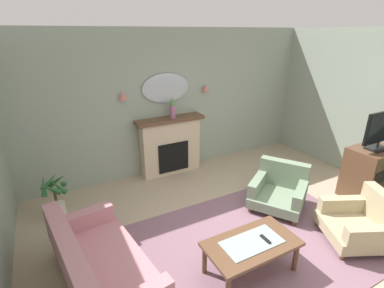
% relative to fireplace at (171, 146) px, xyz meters
% --- Properties ---
extents(floor, '(6.99, 6.77, 0.10)m').
position_rel_fireplace_xyz_m(floor, '(0.20, -2.71, -0.62)').
color(floor, tan).
rests_on(floor, ground).
extents(wall_back, '(6.99, 0.10, 2.80)m').
position_rel_fireplace_xyz_m(wall_back, '(0.20, 0.22, 0.83)').
color(wall_back, '#93A393').
rests_on(wall_back, ground).
extents(patterned_rug, '(3.20, 2.40, 0.01)m').
position_rel_fireplace_xyz_m(patterned_rug, '(0.20, -2.51, -0.56)').
color(patterned_rug, '#7F5B6B').
rests_on(patterned_rug, ground).
extents(fireplace, '(1.36, 0.36, 1.16)m').
position_rel_fireplace_xyz_m(fireplace, '(0.00, 0.00, 0.00)').
color(fireplace, beige).
rests_on(fireplace, ground).
extents(mantel_vase_right, '(0.12, 0.12, 0.41)m').
position_rel_fireplace_xyz_m(mantel_vase_right, '(0.05, -0.03, 0.78)').
color(mantel_vase_right, '#9E6084').
rests_on(mantel_vase_right, fireplace).
extents(wall_mirror, '(0.96, 0.06, 0.56)m').
position_rel_fireplace_xyz_m(wall_mirror, '(0.00, 0.14, 1.14)').
color(wall_mirror, '#B2BCC6').
extents(wall_sconce_left, '(0.14, 0.14, 0.14)m').
position_rel_fireplace_xyz_m(wall_sconce_left, '(-0.85, 0.09, 1.09)').
color(wall_sconce_left, '#D17066').
extents(wall_sconce_right, '(0.14, 0.14, 0.14)m').
position_rel_fireplace_xyz_m(wall_sconce_right, '(0.85, 0.09, 1.09)').
color(wall_sconce_right, '#D17066').
extents(coffee_table, '(1.10, 0.60, 0.45)m').
position_rel_fireplace_xyz_m(coffee_table, '(-0.26, -2.87, -0.19)').
color(coffee_table, brown).
rests_on(coffee_table, ground).
extents(tv_remote, '(0.04, 0.16, 0.02)m').
position_rel_fireplace_xyz_m(tv_remote, '(-0.09, -2.91, -0.12)').
color(tv_remote, black).
rests_on(tv_remote, coffee_table).
extents(floral_couch, '(1.08, 1.81, 0.76)m').
position_rel_fireplace_xyz_m(floral_couch, '(-1.91, -2.24, -0.25)').
color(floral_couch, '#B77A84').
rests_on(floral_couch, ground).
extents(armchair_near_fireplace, '(1.12, 1.12, 0.71)m').
position_rel_fireplace_xyz_m(armchair_near_fireplace, '(1.07, -1.96, -0.27)').
color(armchair_near_fireplace, gray).
rests_on(armchair_near_fireplace, ground).
extents(armchair_beside_couch, '(1.08, 1.07, 0.71)m').
position_rel_fireplace_xyz_m(armchair_beside_couch, '(1.45, -3.15, -0.27)').
color(armchair_beside_couch, tan).
rests_on(armchair_beside_couch, ground).
extents(tv_cabinet, '(0.80, 0.57, 0.90)m').
position_rel_fireplace_xyz_m(tv_cabinet, '(2.64, -2.46, -0.12)').
color(tv_cabinet, brown).
rests_on(tv_cabinet, ground).
extents(tv_flatscreen, '(0.84, 0.24, 0.65)m').
position_rel_fireplace_xyz_m(tv_flatscreen, '(2.64, -2.48, 0.68)').
color(tv_flatscreen, black).
rests_on(tv_flatscreen, tv_cabinet).
extents(potted_plant_small_fern, '(0.44, 0.45, 0.70)m').
position_rel_fireplace_xyz_m(potted_plant_small_fern, '(-2.19, -0.53, -0.21)').
color(potted_plant_small_fern, silver).
rests_on(potted_plant_small_fern, ground).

